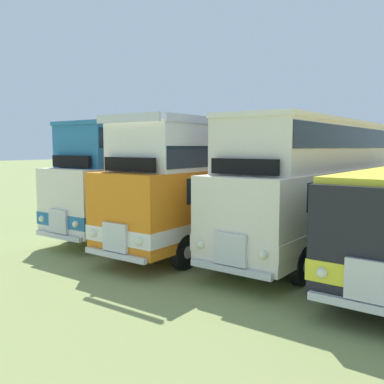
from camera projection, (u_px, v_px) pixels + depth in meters
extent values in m
plane|color=#8C9956|center=(310.00, 252.00, 14.65)|extent=(200.00, 200.00, 0.00)
cube|color=silver|center=(156.00, 191.00, 18.33)|extent=(2.57, 10.07, 2.30)
cube|color=teal|center=(156.00, 205.00, 18.39)|extent=(2.61, 10.11, 0.44)
cube|color=#19232D|center=(162.00, 177.00, 18.59)|extent=(2.59, 7.67, 0.76)
cube|color=#19232D|center=(60.00, 184.00, 14.25)|extent=(2.20, 0.12, 0.90)
cube|color=silver|center=(58.00, 221.00, 14.29)|extent=(0.90, 0.13, 0.80)
cube|color=silver|center=(58.00, 236.00, 14.32)|extent=(2.30, 0.16, 0.16)
sphere|color=#EAEACC|center=(76.00, 224.00, 13.76)|extent=(0.22, 0.22, 0.22)
sphere|color=#EAEACC|center=(42.00, 219.00, 14.81)|extent=(0.22, 0.22, 0.22)
cube|color=teal|center=(160.00, 147.00, 18.33)|extent=(2.47, 9.17, 1.50)
cube|color=teal|center=(159.00, 128.00, 18.24)|extent=(2.53, 9.27, 0.14)
cube|color=#19232D|center=(160.00, 140.00, 18.30)|extent=(2.51, 9.07, 0.68)
cube|color=black|center=(71.00, 161.00, 14.57)|extent=(1.90, 0.13, 0.40)
cylinder|color=black|center=(118.00, 234.00, 15.02)|extent=(0.29, 1.04, 1.04)
cylinder|color=silver|center=(121.00, 235.00, 14.94)|extent=(0.02, 0.36, 0.36)
cylinder|color=black|center=(76.00, 227.00, 16.36)|extent=(0.29, 1.04, 1.04)
cylinder|color=silver|center=(73.00, 227.00, 16.44)|extent=(0.02, 0.36, 0.36)
cylinder|color=black|center=(218.00, 211.00, 20.39)|extent=(0.29, 1.04, 1.04)
cylinder|color=silver|center=(221.00, 211.00, 20.31)|extent=(0.02, 0.36, 0.36)
cylinder|color=black|center=(180.00, 207.00, 21.73)|extent=(0.29, 1.04, 1.04)
cylinder|color=silver|center=(178.00, 207.00, 21.81)|extent=(0.02, 0.36, 0.36)
cube|color=orange|center=(221.00, 197.00, 16.16)|extent=(2.56, 10.95, 2.30)
cube|color=white|center=(221.00, 212.00, 16.22)|extent=(2.60, 10.99, 0.44)
cube|color=#19232D|center=(226.00, 181.00, 16.42)|extent=(2.58, 8.55, 0.76)
cube|color=#19232D|center=(117.00, 192.00, 11.72)|extent=(2.20, 0.11, 0.90)
cube|color=silver|center=(115.00, 237.00, 11.77)|extent=(0.90, 0.13, 0.80)
cube|color=silver|center=(115.00, 255.00, 11.80)|extent=(2.30, 0.15, 0.16)
sphere|color=#EAEACC|center=(139.00, 242.00, 11.24)|extent=(0.22, 0.22, 0.22)
sphere|color=#EAEACC|center=(93.00, 234.00, 12.28)|extent=(0.22, 0.22, 0.22)
cube|color=white|center=(224.00, 147.00, 16.16)|extent=(2.46, 10.05, 1.50)
cube|color=silver|center=(127.00, 118.00, 11.86)|extent=(2.40, 0.11, 0.24)
cube|color=silver|center=(275.00, 129.00, 19.72)|extent=(2.40, 0.11, 0.24)
cube|color=silver|center=(253.00, 125.00, 15.37)|extent=(0.16, 10.03, 0.24)
cube|color=silver|center=(199.00, 126.00, 16.77)|extent=(0.16, 10.03, 0.24)
cube|color=#19232D|center=(224.00, 155.00, 16.19)|extent=(2.50, 9.95, 0.64)
cube|color=black|center=(129.00, 164.00, 12.04)|extent=(1.90, 0.13, 0.40)
cylinder|color=black|center=(184.00, 252.00, 12.49)|extent=(0.29, 1.04, 1.04)
cylinder|color=silver|center=(188.00, 253.00, 12.40)|extent=(0.02, 0.36, 0.36)
cylinder|color=black|center=(128.00, 242.00, 13.83)|extent=(0.29, 1.04, 1.04)
cylinder|color=silver|center=(124.00, 241.00, 13.91)|extent=(0.02, 0.36, 0.36)
cylinder|color=black|center=(287.00, 217.00, 18.57)|extent=(0.29, 1.04, 1.04)
cylinder|color=silver|center=(290.00, 218.00, 18.49)|extent=(0.02, 0.36, 0.36)
cylinder|color=black|center=(241.00, 213.00, 19.91)|extent=(0.29, 1.04, 1.04)
cylinder|color=silver|center=(238.00, 212.00, 20.00)|extent=(0.02, 0.36, 0.36)
cube|color=silver|center=(316.00, 202.00, 14.79)|extent=(2.67, 11.15, 2.30)
cube|color=silver|center=(315.00, 219.00, 14.85)|extent=(2.71, 11.19, 0.44)
cube|color=#19232D|center=(320.00, 184.00, 15.04)|extent=(2.66, 8.75, 0.76)
cube|color=#19232D|center=(233.00, 198.00, 10.35)|extent=(2.20, 0.13, 0.90)
cube|color=silver|center=(230.00, 249.00, 10.39)|extent=(0.90, 0.13, 0.80)
cube|color=silver|center=(230.00, 269.00, 10.42)|extent=(2.30, 0.18, 0.16)
sphere|color=#EAEACC|center=(263.00, 255.00, 9.85)|extent=(0.22, 0.22, 0.22)
sphere|color=#EAEACC|center=(200.00, 244.00, 10.92)|extent=(0.22, 0.22, 0.22)
cube|color=silver|center=(320.00, 147.00, 14.78)|extent=(2.56, 10.25, 1.50)
cube|color=silver|center=(321.00, 123.00, 14.70)|extent=(2.62, 10.35, 0.14)
cube|color=#19232D|center=(320.00, 138.00, 14.75)|extent=(2.60, 10.15, 0.68)
cube|color=black|center=(244.00, 167.00, 10.66)|extent=(1.90, 0.15, 0.40)
cylinder|color=black|center=(301.00, 265.00, 11.08)|extent=(0.30, 1.04, 1.04)
cylinder|color=silver|center=(307.00, 266.00, 10.99)|extent=(0.03, 0.36, 0.36)
cylinder|color=black|center=(227.00, 252.00, 12.45)|extent=(0.30, 1.04, 1.04)
cylinder|color=silver|center=(222.00, 251.00, 12.54)|extent=(0.03, 0.36, 0.36)
cylinder|color=black|center=(377.00, 223.00, 17.21)|extent=(0.30, 1.04, 1.04)
cylinder|color=silver|center=(381.00, 223.00, 17.12)|extent=(0.03, 0.36, 0.36)
cylinder|color=black|center=(321.00, 217.00, 18.58)|extent=(0.30, 1.04, 1.04)
cylinder|color=silver|center=(318.00, 217.00, 18.67)|extent=(0.03, 0.36, 0.36)
cube|color=#19232D|center=(374.00, 214.00, 7.87)|extent=(2.20, 0.15, 0.90)
cube|color=silver|center=(369.00, 281.00, 7.92)|extent=(0.90, 0.14, 0.80)
cube|color=silver|center=(368.00, 308.00, 7.95)|extent=(2.30, 0.19, 0.16)
sphere|color=#EAEACC|center=(322.00, 273.00, 8.45)|extent=(0.22, 0.22, 0.22)
cylinder|color=black|center=(336.00, 278.00, 9.98)|extent=(0.30, 1.05, 1.04)
cylinder|color=silver|center=(330.00, 277.00, 10.07)|extent=(0.03, 0.36, 0.36)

